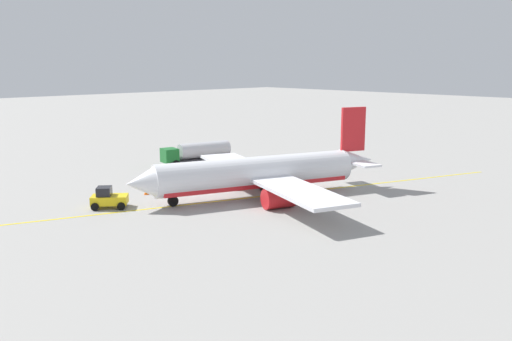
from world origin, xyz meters
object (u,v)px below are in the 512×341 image
at_px(fuel_tanker, 198,152).
at_px(safety_cone_nose, 146,192).
at_px(pushback_tug, 108,198).
at_px(airplane, 260,174).
at_px(refueling_worker, 227,163).

bearing_deg(fuel_tanker, safety_cone_nose, 34.94).
bearing_deg(safety_cone_nose, pushback_tug, 20.94).
bearing_deg(safety_cone_nose, fuel_tanker, -145.06).
height_order(airplane, pushback_tug, airplane).
bearing_deg(safety_cone_nose, airplane, 132.17).
bearing_deg(airplane, refueling_worker, -117.87).
xyz_separation_m(pushback_tug, safety_cone_nose, (-5.87, -2.25, -0.69)).
distance_m(refueling_worker, safety_cone_nose, 17.51).
bearing_deg(pushback_tug, airplane, 153.28).
xyz_separation_m(airplane, refueling_worker, (-7.96, -15.05, -1.76)).
xyz_separation_m(refueling_worker, safety_cone_nose, (16.62, 5.48, -0.51)).
bearing_deg(refueling_worker, fuel_tanker, -82.47).
height_order(pushback_tug, safety_cone_nose, pushback_tug).
relative_size(pushback_tug, safety_cone_nose, 6.50).
relative_size(airplane, pushback_tug, 7.24).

